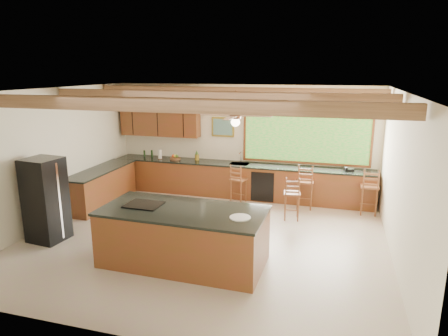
# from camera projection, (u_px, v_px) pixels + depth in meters

# --- Properties ---
(ground) EXTENTS (7.20, 7.20, 0.00)m
(ground) POSITION_uv_depth(u_px,v_px,m) (205.00, 238.00, 8.23)
(ground) COLOR #C1AEA0
(ground) RESTS_ON ground
(room_shell) EXTENTS (7.27, 6.54, 3.02)m
(room_shell) POSITION_uv_depth(u_px,v_px,m) (206.00, 127.00, 8.35)
(room_shell) COLOR white
(room_shell) RESTS_ON ground
(counter_run) EXTENTS (7.12, 3.10, 1.22)m
(counter_run) POSITION_uv_depth(u_px,v_px,m) (206.00, 182.00, 10.69)
(counter_run) COLOR brown
(counter_run) RESTS_ON ground
(island) EXTENTS (2.93, 1.42, 1.03)m
(island) POSITION_uv_depth(u_px,v_px,m) (183.00, 236.00, 7.09)
(island) COLOR brown
(island) RESTS_ON ground
(refrigerator) EXTENTS (0.73, 0.71, 1.70)m
(refrigerator) POSITION_uv_depth(u_px,v_px,m) (46.00, 200.00, 7.98)
(refrigerator) COLOR black
(refrigerator) RESTS_ON ground
(bar_stool_a) EXTENTS (0.44, 0.44, 1.03)m
(bar_stool_a) POSITION_uv_depth(u_px,v_px,m) (238.00, 180.00, 10.27)
(bar_stool_a) COLOR brown
(bar_stool_a) RESTS_ON ground
(bar_stool_b) EXTENTS (0.42, 0.42, 1.14)m
(bar_stool_b) POSITION_uv_depth(u_px,v_px,m) (305.00, 183.00, 9.82)
(bar_stool_b) COLOR brown
(bar_stool_b) RESTS_ON ground
(bar_stool_c) EXTENTS (0.42, 0.42, 1.04)m
(bar_stool_c) POSITION_uv_depth(u_px,v_px,m) (292.00, 194.00, 9.10)
(bar_stool_c) COLOR brown
(bar_stool_c) RESTS_ON ground
(bar_stool_d) EXTENTS (0.43, 0.43, 1.14)m
(bar_stool_d) POSITION_uv_depth(u_px,v_px,m) (370.00, 187.00, 9.41)
(bar_stool_d) COLOR brown
(bar_stool_d) RESTS_ON ground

